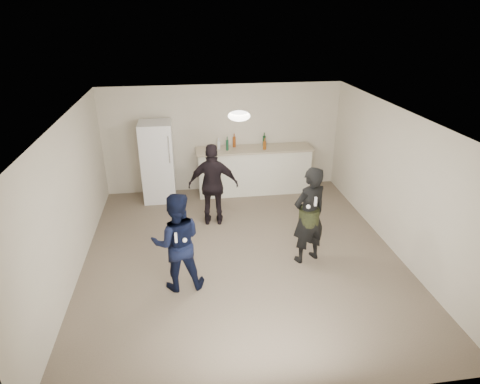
{
  "coord_description": "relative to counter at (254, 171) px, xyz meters",
  "views": [
    {
      "loc": [
        -0.89,
        -5.99,
        4.02
      ],
      "look_at": [
        0.0,
        0.2,
        1.15
      ],
      "focal_mm": 30.0,
      "sensor_mm": 36.0,
      "label": 1
    }
  ],
  "objects": [
    {
      "name": "floor",
      "position": [
        -0.69,
        -2.67,
        -0.53
      ],
      "size": [
        6.0,
        6.0,
        0.0
      ],
      "primitive_type": "plane",
      "color": "#6B5B4C",
      "rests_on": "ground"
    },
    {
      "name": "ceiling",
      "position": [
        -0.69,
        -2.67,
        1.98
      ],
      "size": [
        6.0,
        6.0,
        0.0
      ],
      "primitive_type": "plane",
      "rotation": [
        3.14,
        0.0,
        0.0
      ],
      "color": "silver",
      "rests_on": "wall_back"
    },
    {
      "name": "wall_back",
      "position": [
        -0.69,
        0.33,
        0.72
      ],
      "size": [
        6.0,
        0.0,
        6.0
      ],
      "primitive_type": "plane",
      "rotation": [
        1.57,
        0.0,
        0.0
      ],
      "color": "beige",
      "rests_on": "floor"
    },
    {
      "name": "wall_front",
      "position": [
        -0.69,
        -5.67,
        0.72
      ],
      "size": [
        6.0,
        0.0,
        6.0
      ],
      "primitive_type": "plane",
      "rotation": [
        -1.57,
        0.0,
        0.0
      ],
      "color": "beige",
      "rests_on": "floor"
    },
    {
      "name": "wall_left",
      "position": [
        -3.44,
        -2.67,
        0.72
      ],
      "size": [
        0.0,
        6.0,
        6.0
      ],
      "primitive_type": "plane",
      "rotation": [
        1.57,
        0.0,
        1.57
      ],
      "color": "beige",
      "rests_on": "floor"
    },
    {
      "name": "wall_right",
      "position": [
        2.06,
        -2.67,
        0.72
      ],
      "size": [
        0.0,
        6.0,
        6.0
      ],
      "primitive_type": "plane",
      "rotation": [
        1.57,
        0.0,
        -1.57
      ],
      "color": "beige",
      "rests_on": "floor"
    },
    {
      "name": "counter",
      "position": [
        0.0,
        0.0,
        0.0
      ],
      "size": [
        2.6,
        0.56,
        1.05
      ],
      "primitive_type": "cube",
      "color": "white",
      "rests_on": "floor"
    },
    {
      "name": "counter_top",
      "position": [
        0.0,
        0.0,
        0.55
      ],
      "size": [
        2.68,
        0.64,
        0.04
      ],
      "primitive_type": "cube",
      "color": "#BEAF93",
      "rests_on": "counter"
    },
    {
      "name": "fridge",
      "position": [
        -2.2,
        -0.07,
        0.38
      ],
      "size": [
        0.7,
        0.7,
        1.8
      ],
      "primitive_type": "cube",
      "color": "white",
      "rests_on": "floor"
    },
    {
      "name": "fridge_handle",
      "position": [
        -1.92,
        -0.44,
        0.78
      ],
      "size": [
        0.02,
        0.02,
        0.6
      ],
      "primitive_type": "cylinder",
      "color": "white",
      "rests_on": "fridge"
    },
    {
      "name": "ceiling_dome",
      "position": [
        -0.69,
        -2.37,
        1.93
      ],
      "size": [
        0.36,
        0.36,
        0.16
      ],
      "primitive_type": "ellipsoid",
      "color": "white",
      "rests_on": "ceiling"
    },
    {
      "name": "shaker",
      "position": [
        -1.05,
        -0.12,
        0.65
      ],
      "size": [
        0.08,
        0.08,
        0.17
      ],
      "primitive_type": "cylinder",
      "color": "silver",
      "rests_on": "counter_top"
    },
    {
      "name": "man",
      "position": [
        -1.78,
        -3.39,
        0.28
      ],
      "size": [
        0.8,
        0.63,
        1.6
      ],
      "primitive_type": "imported",
      "rotation": [
        0.0,
        0.0,
        3.17
      ],
      "color": "#0E173B",
      "rests_on": "floor"
    },
    {
      "name": "woman",
      "position": [
        0.41,
        -2.96,
        0.34
      ],
      "size": [
        0.74,
        0.61,
        1.73
      ],
      "primitive_type": "imported",
      "rotation": [
        0.0,
        0.0,
        3.51
      ],
      "color": "black",
      "rests_on": "floor"
    },
    {
      "name": "camo_shorts",
      "position": [
        0.41,
        -2.96,
        0.32
      ],
      "size": [
        0.34,
        0.34,
        0.28
      ],
      "primitive_type": "cylinder",
      "color": "#2F3819",
      "rests_on": "woman"
    },
    {
      "name": "spectator",
      "position": [
        -1.07,
        -1.41,
        0.32
      ],
      "size": [
        1.03,
        0.53,
        1.68
      ],
      "primitive_type": "imported",
      "rotation": [
        0.0,
        0.0,
        3.02
      ],
      "color": "black",
      "rests_on": "floor"
    },
    {
      "name": "remote_man",
      "position": [
        -1.78,
        -3.67,
        0.53
      ],
      "size": [
        0.04,
        0.04,
        0.15
      ],
      "primitive_type": "cube",
      "color": "white",
      "rests_on": "man"
    },
    {
      "name": "nunchuk_man",
      "position": [
        -1.66,
        -3.64,
        0.45
      ],
      "size": [
        0.07,
        0.07,
        0.07
      ],
      "primitive_type": "sphere",
      "color": "white",
      "rests_on": "man"
    },
    {
      "name": "remote_woman",
      "position": [
        0.41,
        -3.21,
        0.72
      ],
      "size": [
        0.04,
        0.04,
        0.15
      ],
      "primitive_type": "cube",
      "color": "silver",
      "rests_on": "woman"
    },
    {
      "name": "nunchuk_woman",
      "position": [
        0.31,
        -3.18,
        0.62
      ],
      "size": [
        0.07,
        0.07,
        0.07
      ],
      "primitive_type": "sphere",
      "color": "white",
      "rests_on": "woman"
    },
    {
      "name": "bottle_cluster",
      "position": [
        -0.24,
        0.05,
        0.67
      ],
      "size": [
        1.14,
        0.34,
        0.24
      ],
      "color": "#14482B",
      "rests_on": "counter_top"
    }
  ]
}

